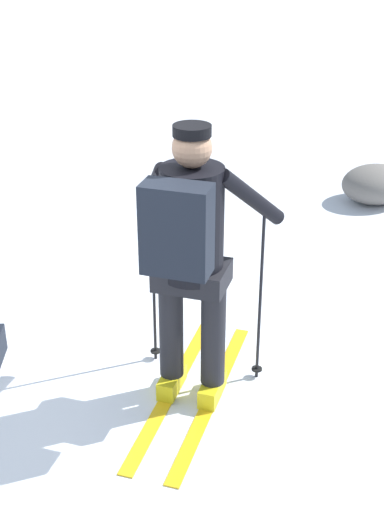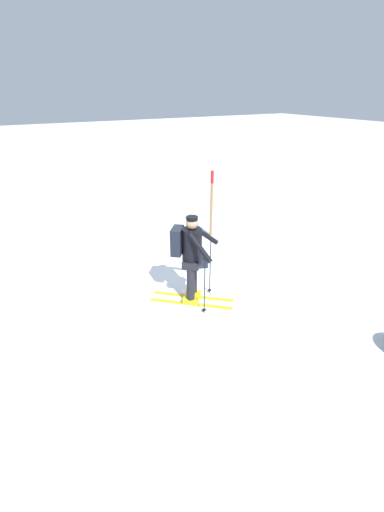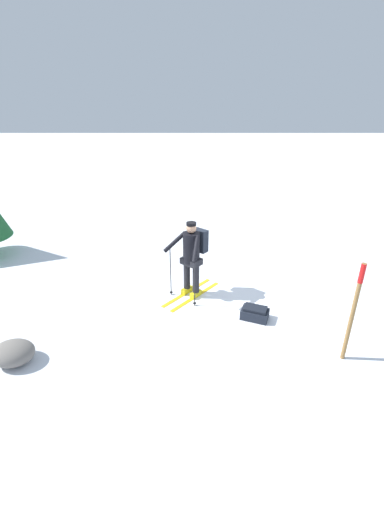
{
  "view_description": "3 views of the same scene",
  "coord_description": "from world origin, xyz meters",
  "views": [
    {
      "loc": [
        0.71,
        3.63,
        2.82
      ],
      "look_at": [
        -0.75,
        0.25,
        0.98
      ],
      "focal_mm": 50.0,
      "sensor_mm": 36.0,
      "label": 1
    },
    {
      "loc": [
        -5.71,
        3.07,
        3.79
      ],
      "look_at": [
        -0.75,
        0.25,
        0.98
      ],
      "focal_mm": 24.0,
      "sensor_mm": 36.0,
      "label": 2
    },
    {
      "loc": [
        -0.74,
        -6.53,
        4.13
      ],
      "look_at": [
        -0.75,
        0.25,
        0.98
      ],
      "focal_mm": 24.0,
      "sensor_mm": 36.0,
      "label": 3
    }
  ],
  "objects": [
    {
      "name": "ground_plane",
      "position": [
        0.0,
        0.0,
        0.0
      ],
      "size": [
        80.0,
        80.0,
        0.0
      ],
      "primitive_type": "plane",
      "color": "white"
    },
    {
      "name": "trail_marker",
      "position": [
        1.89,
        -1.86,
        1.06
      ],
      "size": [
        0.08,
        0.08,
        1.84
      ],
      "color": "olive",
      "rests_on": "ground_plane"
    },
    {
      "name": "skier",
      "position": [
        -0.73,
        0.28,
        1.04
      ],
      "size": [
        1.33,
        1.47,
        1.76
      ],
      "color": "gold",
      "rests_on": "ground_plane"
    },
    {
      "name": "dropped_backpack",
      "position": [
        0.55,
        -0.68,
        0.12
      ],
      "size": [
        0.63,
        0.52,
        0.26
      ],
      "color": "black",
      "rests_on": "ground_plane"
    }
  ]
}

